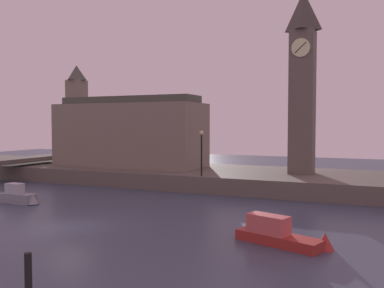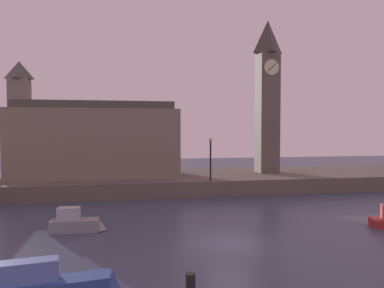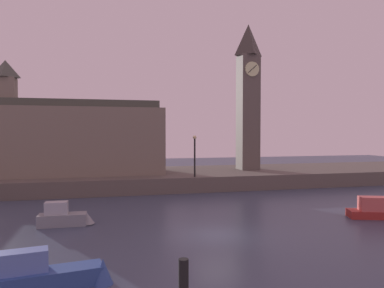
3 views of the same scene
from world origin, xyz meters
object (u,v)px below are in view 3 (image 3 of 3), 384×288
streetlamp (195,151)px  boat_tour_blue (45,276)px  boat_cruiser_grey (66,217)px  parliament_hall (79,138)px  clock_tower (248,95)px

streetlamp → boat_tour_blue: size_ratio=0.74×
streetlamp → boat_cruiser_grey: streetlamp is taller
parliament_hall → boat_tour_blue: parliament_hall is taller
boat_tour_blue → boat_cruiser_grey: 9.60m
clock_tower → boat_tour_blue: clock_tower is taller
streetlamp → boat_cruiser_grey: 15.43m
streetlamp → parliament_hall: bearing=155.0°
clock_tower → parliament_hall: (-18.87, -0.38, -4.96)m
clock_tower → streetlamp: 11.42m
clock_tower → boat_tour_blue: bearing=-126.2°
parliament_hall → boat_cruiser_grey: parliament_hall is taller
clock_tower → streetlamp: clock_tower is taller
clock_tower → parliament_hall: bearing=-178.8°
parliament_hall → boat_tour_blue: 25.50m
parliament_hall → boat_tour_blue: (0.28, -25.05, -4.74)m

